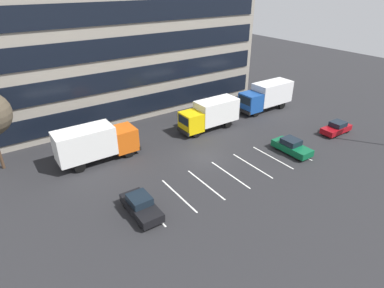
{
  "coord_description": "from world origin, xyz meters",
  "views": [
    {
      "loc": [
        -16.99,
        -22.41,
        16.14
      ],
      "look_at": [
        -0.94,
        0.9,
        1.4
      ],
      "focal_mm": 30.0,
      "sensor_mm": 36.0,
      "label": 1
    }
  ],
  "objects_px": {
    "sedan_forest": "(292,146)",
    "sedan_maroon": "(336,128)",
    "box_truck_yellow": "(210,114)",
    "box_truck_blue": "(267,95)",
    "box_truck_orange": "(95,142)",
    "sedan_black": "(141,206)"
  },
  "relations": [
    {
      "from": "sedan_maroon",
      "to": "sedan_black",
      "type": "xyz_separation_m",
      "value": [
        -25.09,
        -0.08,
        0.05
      ]
    },
    {
      "from": "box_truck_orange",
      "to": "sedan_maroon",
      "type": "xyz_separation_m",
      "value": [
        25.03,
        -9.55,
        -1.4
      ]
    },
    {
      "from": "box_truck_yellow",
      "to": "sedan_forest",
      "type": "height_order",
      "value": "box_truck_yellow"
    },
    {
      "from": "box_truck_blue",
      "to": "sedan_black",
      "type": "distance_m",
      "value": 25.94
    },
    {
      "from": "sedan_maroon",
      "to": "sedan_black",
      "type": "height_order",
      "value": "sedan_black"
    },
    {
      "from": "box_truck_blue",
      "to": "sedan_forest",
      "type": "relative_size",
      "value": 1.9
    },
    {
      "from": "box_truck_orange",
      "to": "box_truck_yellow",
      "type": "bearing_deg",
      "value": -1.0
    },
    {
      "from": "box_truck_yellow",
      "to": "box_truck_blue",
      "type": "bearing_deg",
      "value": 3.96
    },
    {
      "from": "sedan_forest",
      "to": "box_truck_blue",
      "type": "bearing_deg",
      "value": 56.42
    },
    {
      "from": "box_truck_orange",
      "to": "sedan_maroon",
      "type": "bearing_deg",
      "value": -20.89
    },
    {
      "from": "box_truck_yellow",
      "to": "sedan_maroon",
      "type": "bearing_deg",
      "value": -39.45
    },
    {
      "from": "box_truck_blue",
      "to": "sedan_black",
      "type": "relative_size",
      "value": 1.88
    },
    {
      "from": "box_truck_orange",
      "to": "sedan_maroon",
      "type": "height_order",
      "value": "box_truck_orange"
    },
    {
      "from": "sedan_forest",
      "to": "sedan_black",
      "type": "distance_m",
      "value": 17.12
    },
    {
      "from": "sedan_forest",
      "to": "sedan_maroon",
      "type": "distance_m",
      "value": 7.98
    },
    {
      "from": "box_truck_yellow",
      "to": "sedan_maroon",
      "type": "distance_m",
      "value": 14.71
    },
    {
      "from": "box_truck_yellow",
      "to": "sedan_black",
      "type": "height_order",
      "value": "box_truck_yellow"
    },
    {
      "from": "sedan_black",
      "to": "sedan_forest",
      "type": "bearing_deg",
      "value": -0.24
    },
    {
      "from": "sedan_black",
      "to": "box_truck_blue",
      "type": "bearing_deg",
      "value": 22.92
    },
    {
      "from": "box_truck_orange",
      "to": "box_truck_yellow",
      "type": "relative_size",
      "value": 1.06
    },
    {
      "from": "box_truck_blue",
      "to": "box_truck_yellow",
      "type": "relative_size",
      "value": 1.07
    },
    {
      "from": "box_truck_blue",
      "to": "sedan_black",
      "type": "bearing_deg",
      "value": -157.08
    }
  ]
}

